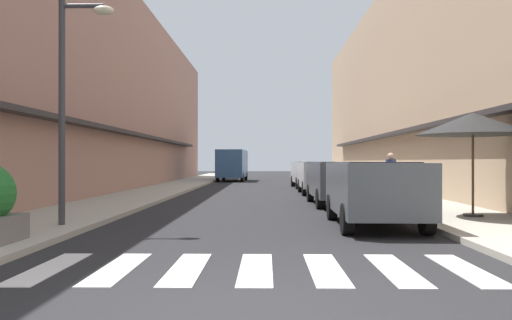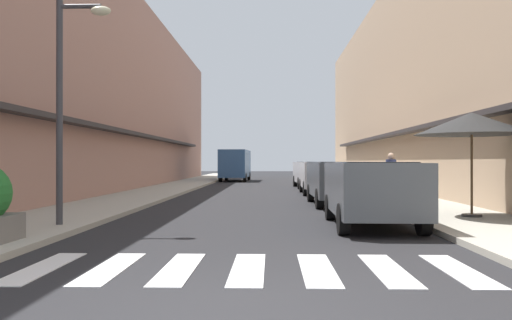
% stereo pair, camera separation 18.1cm
% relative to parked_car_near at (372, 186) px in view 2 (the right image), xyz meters
% --- Properties ---
extents(ground_plane, '(110.08, 110.08, 0.00)m').
position_rel_parked_car_near_xyz_m(ground_plane, '(-2.58, 13.27, -0.92)').
color(ground_plane, '#232326').
extents(sidewalk_left, '(2.84, 70.05, 0.12)m').
position_rel_parked_car_near_xyz_m(sidewalk_left, '(-7.64, 13.27, -0.86)').
color(sidewalk_left, '#ADA899').
rests_on(sidewalk_left, ground_plane).
extents(sidewalk_right, '(2.84, 70.05, 0.12)m').
position_rel_parked_car_near_xyz_m(sidewalk_right, '(2.47, 13.27, -0.86)').
color(sidewalk_right, '#ADA899').
rests_on(sidewalk_right, ground_plane).
extents(building_row_left, '(5.50, 47.03, 10.12)m').
position_rel_parked_car_near_xyz_m(building_row_left, '(-11.55, 14.77, 4.14)').
color(building_row_left, '#A87A6B').
rests_on(building_row_left, ground_plane).
extents(building_row_right, '(5.50, 47.03, 10.96)m').
position_rel_parked_car_near_xyz_m(building_row_right, '(6.39, 14.77, 4.56)').
color(building_row_right, tan).
rests_on(building_row_right, ground_plane).
extents(crosswalk, '(6.15, 2.20, 0.01)m').
position_rel_parked_car_near_xyz_m(crosswalk, '(-2.58, -4.66, -0.92)').
color(crosswalk, silver).
rests_on(crosswalk, ground_plane).
extents(parked_car_near, '(1.87, 4.17, 1.47)m').
position_rel_parked_car_near_xyz_m(parked_car_near, '(0.00, 0.00, 0.00)').
color(parked_car_near, '#4C5156').
rests_on(parked_car_near, ground_plane).
extents(parked_car_mid, '(1.87, 4.51, 1.47)m').
position_rel_parked_car_near_xyz_m(parked_car_mid, '(0.00, 5.84, 0.00)').
color(parked_car_mid, '#4C5156').
rests_on(parked_car_mid, ground_plane).
extents(parked_car_far, '(1.82, 4.07, 1.47)m').
position_rel_parked_car_near_xyz_m(parked_car_far, '(0.00, 11.83, -0.00)').
color(parked_car_far, silver).
rests_on(parked_car_far, ground_plane).
extents(parked_car_distant, '(1.95, 4.36, 1.47)m').
position_rel_parked_car_near_xyz_m(parked_car_distant, '(-0.00, 17.51, 0.00)').
color(parked_car_distant, silver).
rests_on(parked_car_distant, ground_plane).
extents(delivery_van, '(2.16, 5.47, 2.37)m').
position_rel_parked_car_near_xyz_m(delivery_van, '(-5.01, 27.64, 0.48)').
color(delivery_van, '#33598C').
rests_on(delivery_van, ground_plane).
extents(street_lamp, '(1.19, 0.28, 4.86)m').
position_rel_parked_car_near_xyz_m(street_lamp, '(-6.64, -0.69, 2.21)').
color(street_lamp, '#38383D').
rests_on(street_lamp, sidewalk_left).
extents(cafe_umbrella, '(2.76, 2.76, 2.57)m').
position_rel_parked_car_near_xyz_m(cafe_umbrella, '(2.69, 1.19, 1.49)').
color(cafe_umbrella, '#262626').
rests_on(cafe_umbrella, sidewalk_right).
extents(pedestrian_walking_near, '(0.34, 0.34, 1.65)m').
position_rel_parked_car_near_xyz_m(pedestrian_walking_near, '(1.70, 5.52, 0.06)').
color(pedestrian_walking_near, '#282B33').
rests_on(pedestrian_walking_near, sidewalk_right).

